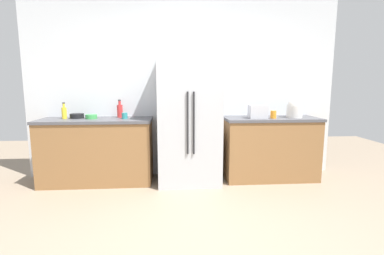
{
  "coord_description": "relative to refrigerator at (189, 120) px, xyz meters",
  "views": [
    {
      "loc": [
        -0.18,
        -2.36,
        1.39
      ],
      "look_at": [
        0.02,
        0.49,
        0.96
      ],
      "focal_mm": 26.24,
      "sensor_mm": 36.0,
      "label": 1
    }
  ],
  "objects": [
    {
      "name": "cup_b",
      "position": [
        -0.91,
        0.06,
        0.06
      ],
      "size": [
        0.08,
        0.08,
        0.08
      ],
      "primitive_type": "cylinder",
      "color": "teal",
      "rests_on": "counter_left"
    },
    {
      "name": "bowl_b",
      "position": [
        -1.59,
        0.16,
        0.05
      ],
      "size": [
        0.19,
        0.19,
        0.07
      ],
      "primitive_type": "cylinder",
      "color": "black",
      "rests_on": "counter_left"
    },
    {
      "name": "counter_left",
      "position": [
        -1.31,
        0.06,
        -0.44
      ],
      "size": [
        1.56,
        0.61,
        0.92
      ],
      "color": "olive",
      "rests_on": "ground_plane"
    },
    {
      "name": "counter_right",
      "position": [
        1.21,
        0.06,
        -0.44
      ],
      "size": [
        1.37,
        0.61,
        0.92
      ],
      "color": "olive",
      "rests_on": "ground_plane"
    },
    {
      "name": "bottle_b",
      "position": [
        -1.0,
        0.22,
        0.12
      ],
      "size": [
        0.08,
        0.08,
        0.26
      ],
      "color": "red",
      "rests_on": "counter_left"
    },
    {
      "name": "cup_a",
      "position": [
        1.2,
        -0.06,
        0.07
      ],
      "size": [
        0.08,
        0.08,
        0.11
      ],
      "primitive_type": "cylinder",
      "color": "orange",
      "rests_on": "counter_right"
    },
    {
      "name": "rice_cooker",
      "position": [
        1.54,
        0.01,
        0.15
      ],
      "size": [
        0.22,
        0.22,
        0.28
      ],
      "color": "silver",
      "rests_on": "counter_right"
    },
    {
      "name": "toaster",
      "position": [
        0.99,
        -0.01,
        0.11
      ],
      "size": [
        0.26,
        0.17,
        0.19
      ],
      "primitive_type": "cube",
      "color": "silver",
      "rests_on": "counter_right"
    },
    {
      "name": "refrigerator",
      "position": [
        0.0,
        0.0,
        0.0
      ],
      "size": [
        0.87,
        0.71,
        1.81
      ],
      "color": "#B7BABF",
      "rests_on": "ground_plane"
    },
    {
      "name": "bowl_a",
      "position": [
        -1.38,
        0.09,
        0.05
      ],
      "size": [
        0.16,
        0.16,
        0.06
      ],
      "primitive_type": "cylinder",
      "color": "green",
      "rests_on": "counter_left"
    },
    {
      "name": "bottle_a",
      "position": [
        -1.75,
        0.11,
        0.11
      ],
      "size": [
        0.07,
        0.07,
        0.23
      ],
      "color": "yellow",
      "rests_on": "counter_left"
    },
    {
      "name": "kitchen_back_panel",
      "position": [
        -0.06,
        0.41,
        0.5
      ],
      "size": [
        4.68,
        0.1,
        2.81
      ],
      "primitive_type": "cube",
      "color": "silver",
      "rests_on": "ground_plane"
    },
    {
      "name": "ground_plane",
      "position": [
        -0.06,
        -1.57,
        -0.9
      ],
      "size": [
        9.73,
        9.73,
        0.0
      ],
      "primitive_type": "plane",
      "color": "gray"
    }
  ]
}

